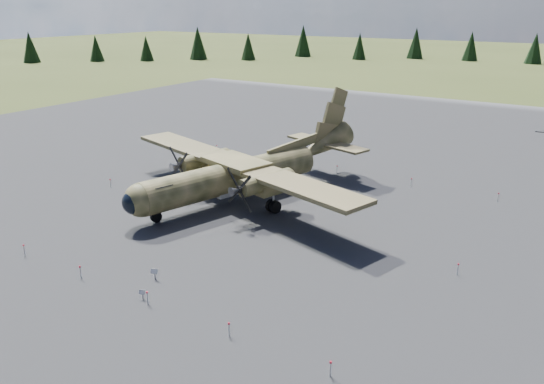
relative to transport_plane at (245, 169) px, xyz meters
The scene contains 7 objects.
ground 6.68m from the transport_plane, 51.32° to the right, with size 500.00×500.00×0.00m, color #4C5425.
apron 7.03m from the transport_plane, 53.99° to the left, with size 120.00×120.00×0.04m, color #56575B.
transport_plane is the anchor object (origin of this frame).
info_placard_left 16.48m from the transport_plane, 75.82° to the right, with size 0.51×0.32×0.74m.
info_placard_right 18.86m from the transport_plane, 74.15° to the right, with size 0.42×0.28×0.61m.
barrier_fence 6.29m from the transport_plane, 55.30° to the right, with size 33.12×29.62×0.85m.
treeline 12.06m from the transport_plane, 39.57° to the right, with size 298.71×303.32×10.96m.
Camera 1 is at (22.90, -32.60, 16.69)m, focal length 35.00 mm.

